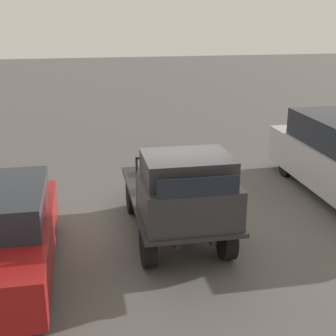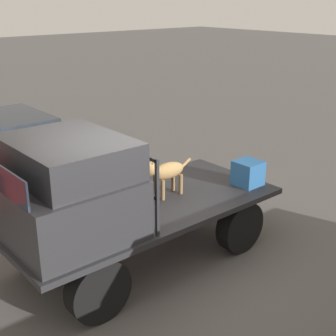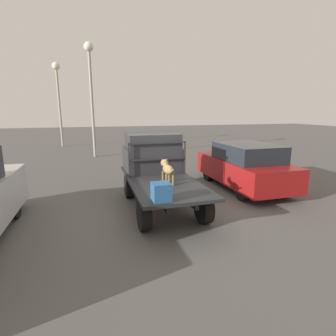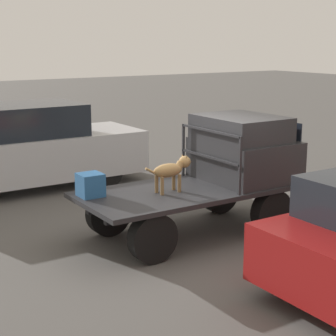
{
  "view_description": "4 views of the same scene",
  "coord_description": "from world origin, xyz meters",
  "px_view_note": "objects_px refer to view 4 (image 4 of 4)",
  "views": [
    {
      "loc": [
        8.79,
        -1.8,
        4.45
      ],
      "look_at": [
        -0.5,
        -0.04,
        1.28
      ],
      "focal_mm": 50.0,
      "sensor_mm": 36.0,
      "label": 1
    },
    {
      "loc": [
        3.61,
        4.79,
        3.61
      ],
      "look_at": [
        -0.5,
        -0.04,
        1.28
      ],
      "focal_mm": 50.0,
      "sensor_mm": 36.0,
      "label": 2
    },
    {
      "loc": [
        -6.81,
        1.78,
        2.72
      ],
      "look_at": [
        -0.5,
        -0.04,
        1.28
      ],
      "focal_mm": 28.0,
      "sensor_mm": 36.0,
      "label": 3
    },
    {
      "loc": [
        -5.48,
        -7.74,
        3.37
      ],
      "look_at": [
        -0.5,
        -0.04,
        1.28
      ],
      "focal_mm": 60.0,
      "sensor_mm": 36.0,
      "label": 4
    }
  ],
  "objects_px": {
    "dog": "(172,169)",
    "cargo_crate": "(90,185)",
    "parked_pickup_far": "(26,148)",
    "flatbed_truck": "(191,201)"
  },
  "relations": [
    {
      "from": "dog",
      "to": "cargo_crate",
      "type": "relative_size",
      "value": 2.42
    },
    {
      "from": "parked_pickup_far",
      "to": "dog",
      "type": "bearing_deg",
      "value": -89.52
    },
    {
      "from": "parked_pickup_far",
      "to": "flatbed_truck",
      "type": "bearing_deg",
      "value": -84.58
    },
    {
      "from": "cargo_crate",
      "to": "parked_pickup_far",
      "type": "bearing_deg",
      "value": 85.18
    },
    {
      "from": "dog",
      "to": "parked_pickup_far",
      "type": "xyz_separation_m",
      "value": [
        -0.93,
        4.7,
        -0.28
      ]
    },
    {
      "from": "dog",
      "to": "cargo_crate",
      "type": "distance_m",
      "value": 1.39
    },
    {
      "from": "flatbed_truck",
      "to": "dog",
      "type": "bearing_deg",
      "value": -173.94
    },
    {
      "from": "dog",
      "to": "cargo_crate",
      "type": "height_order",
      "value": "dog"
    },
    {
      "from": "dog",
      "to": "cargo_crate",
      "type": "bearing_deg",
      "value": 178.46
    },
    {
      "from": "dog",
      "to": "flatbed_truck",
      "type": "bearing_deg",
      "value": 25.62
    }
  ]
}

